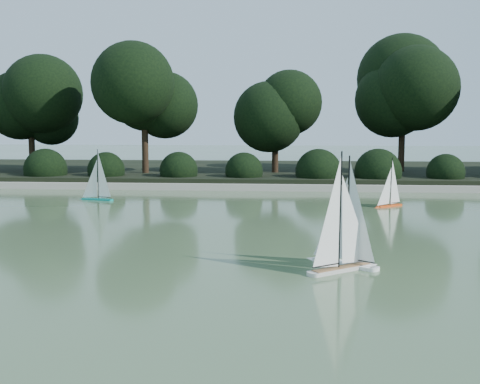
# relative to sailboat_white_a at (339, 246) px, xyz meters

# --- Properties ---
(ground) EXTENTS (80.00, 80.00, 0.00)m
(ground) POSITION_rel_sailboat_white_a_xyz_m (-2.07, -0.53, -0.24)
(ground) COLOR #3B5130
(ground) RESTS_ON ground
(pond_coping) EXTENTS (40.00, 0.35, 0.18)m
(pond_coping) POSITION_rel_sailboat_white_a_xyz_m (-2.07, 8.47, -0.15)
(pond_coping) COLOR gray
(pond_coping) RESTS_ON ground
(far_bank) EXTENTS (40.00, 8.00, 0.30)m
(far_bank) POSITION_rel_sailboat_white_a_xyz_m (-2.07, 12.47, -0.09)
(far_bank) COLOR black
(far_bank) RESTS_ON ground
(tree_line) EXTENTS (26.31, 3.93, 4.39)m
(tree_line) POSITION_rel_sailboat_white_a_xyz_m (-0.84, 10.91, 2.40)
(tree_line) COLOR black
(tree_line) RESTS_ON ground
(shrub_hedge) EXTENTS (29.10, 1.10, 1.10)m
(shrub_hedge) POSITION_rel_sailboat_white_a_xyz_m (-2.07, 9.37, 0.21)
(shrub_hedge) COLOR black
(shrub_hedge) RESTS_ON ground
(sailboat_white_a) EXTENTS (0.97, 0.81, 1.54)m
(sailboat_white_a) POSITION_rel_sailboat_white_a_xyz_m (0.00, 0.00, 0.00)
(sailboat_white_a) COLOR white
(sailboat_white_a) RESTS_ON ground
(sailboat_white_b) EXTENTS (1.03, 0.84, 1.62)m
(sailboat_white_b) POSITION_rel_sailboat_white_a_xyz_m (0.07, -0.31, 0.01)
(sailboat_white_b) COLOR beige
(sailboat_white_b) RESTS_ON ground
(sailboat_orange) EXTENTS (0.73, 0.60, 1.16)m
(sailboat_orange) POSITION_rel_sailboat_white_a_xyz_m (1.53, 5.53, -0.06)
(sailboat_orange) COLOR #E34A17
(sailboat_orange) RESTS_ON ground
(sailboat_teal) EXTENTS (0.95, 0.40, 1.30)m
(sailboat_teal) POSITION_rel_sailboat_white_a_xyz_m (-5.32, 6.16, -0.04)
(sailboat_teal) COLOR #078078
(sailboat_teal) RESTS_ON ground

